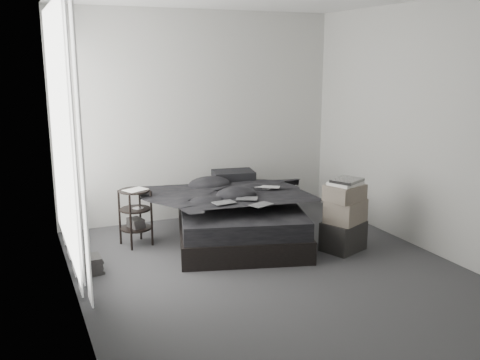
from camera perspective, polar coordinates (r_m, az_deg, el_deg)
name	(u,v)px	position (r m, az deg, el deg)	size (l,w,h in m)	color
floor	(273,273)	(5.24, 3.53, -9.85)	(3.60, 4.20, 0.01)	#363639
wall_back	(199,116)	(6.80, -4.39, 6.79)	(3.60, 0.01, 2.60)	#BBBCB7
wall_front	(446,191)	(3.20, 21.14, -1.12)	(3.60, 0.01, 2.60)	#BBBCB7
wall_left	(69,153)	(4.37, -17.78, 2.75)	(0.01, 4.20, 2.60)	#BBBCB7
wall_right	(429,129)	(5.92, 19.52, 5.15)	(0.01, 4.20, 2.60)	#BBBCB7
window_left	(60,132)	(5.26, -18.63, 4.87)	(0.02, 2.00, 2.30)	white
curtain_left	(66,139)	(5.27, -18.04, 4.16)	(0.06, 2.12, 2.48)	white
bed	(239,229)	(6.09, -0.13, -5.29)	(1.34, 1.76, 0.24)	black
mattress	(239,211)	(6.03, -0.13, -3.36)	(1.28, 1.71, 0.19)	black
duvet	(239,195)	(5.93, -0.08, -1.65)	(1.30, 1.51, 0.21)	black
pillow_lower	(228,184)	(6.64, -1.24, -0.44)	(0.53, 0.36, 0.12)	black
pillow_upper	(233,175)	(6.61, -0.71, 0.51)	(0.50, 0.34, 0.11)	black
laptop	(267,183)	(6.04, 2.88, -0.30)	(0.28, 0.18, 0.02)	silver
comic_a	(224,196)	(5.47, -1.74, -1.77)	(0.22, 0.15, 0.01)	black
comic_b	(247,192)	(5.63, 0.74, -1.30)	(0.22, 0.15, 0.01)	black
comic_c	(261,197)	(5.39, 2.30, -1.88)	(0.22, 0.15, 0.01)	black
side_stand	(136,218)	(5.98, -11.08, -3.98)	(0.33, 0.33, 0.62)	black
papers	(135,190)	(5.90, -11.09, -1.06)	(0.24, 0.18, 0.01)	white
floor_books	(93,265)	(5.39, -15.45, -8.75)	(0.16, 0.22, 0.16)	black
box_lower	(343,236)	(5.87, 10.95, -5.87)	(0.43, 0.33, 0.32)	black
box_mid	(346,211)	(5.79, 11.20, -3.26)	(0.40, 0.32, 0.24)	#6A5F53
box_upper	(345,193)	(5.72, 11.11, -1.32)	(0.38, 0.31, 0.17)	#6A5F53
art_book_white	(346,183)	(5.71, 11.20, -0.33)	(0.32, 0.26, 0.03)	silver
art_book_snake	(347,180)	(5.70, 11.34, -0.03)	(0.32, 0.25, 0.03)	silver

